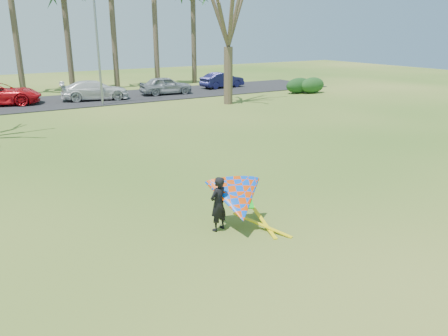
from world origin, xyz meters
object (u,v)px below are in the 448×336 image
bare_tree_right (228,7)px  car_5 (222,80)px  streetlight (100,40)px  kite_flyer (236,200)px  car_4 (166,85)px  car_3 (95,90)px

bare_tree_right → car_5: size_ratio=2.22×
streetlight → car_5: streetlight is taller
car_5 → kite_flyer: size_ratio=1.74×
car_5 → streetlight: bearing=100.3°
car_4 → bare_tree_right: bearing=-157.8°
car_4 → car_5: size_ratio=1.02×
car_4 → car_5: 6.30m
streetlight → kite_flyer: 22.37m
bare_tree_right → kite_flyer: bare_tree_right is taller
streetlight → car_5: (11.97, 3.75, -3.72)m
car_4 → kite_flyer: bearing=165.0°
car_4 → kite_flyer: 25.84m
streetlight → car_3: 4.43m
car_5 → car_4: bearing=95.0°
car_5 → kite_flyer: (-14.89, -25.64, 0.10)m
bare_tree_right → streetlight: (-7.84, 4.00, -2.10)m
car_3 → car_4: car_4 is taller
streetlight → car_4: size_ratio=1.90×
kite_flyer → car_3: bearing=83.1°
bare_tree_right → car_5: (4.13, 7.75, -5.82)m
car_3 → car_5: 12.01m
bare_tree_right → car_4: size_ratio=2.19×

